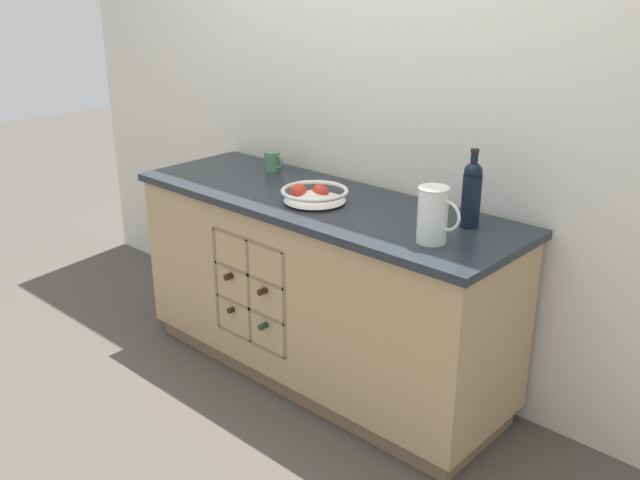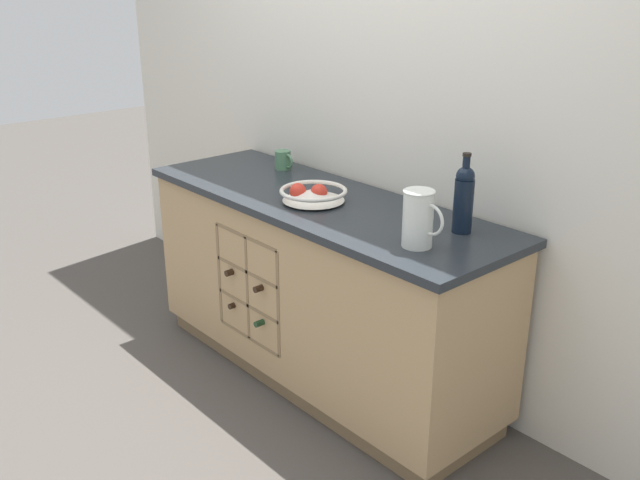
{
  "view_description": "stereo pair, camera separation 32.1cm",
  "coord_description": "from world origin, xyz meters",
  "px_view_note": "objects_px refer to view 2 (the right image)",
  "views": [
    {
      "loc": [
        2.03,
        -2.21,
        1.85
      ],
      "look_at": [
        0.0,
        0.0,
        0.69
      ],
      "focal_mm": 40.0,
      "sensor_mm": 36.0,
      "label": 1
    },
    {
      "loc": [
        2.26,
        -1.98,
        1.85
      ],
      "look_at": [
        0.0,
        0.0,
        0.69
      ],
      "focal_mm": 40.0,
      "sensor_mm": 36.0,
      "label": 2
    }
  ],
  "objects_px": {
    "fruit_bowl": "(313,193)",
    "white_pitcher": "(419,218)",
    "standing_wine_bottle": "(464,197)",
    "ceramic_mug": "(283,160)"
  },
  "relations": [
    {
      "from": "fruit_bowl",
      "to": "white_pitcher",
      "type": "distance_m",
      "value": 0.66
    },
    {
      "from": "fruit_bowl",
      "to": "white_pitcher",
      "type": "bearing_deg",
      "value": -4.77
    },
    {
      "from": "fruit_bowl",
      "to": "standing_wine_bottle",
      "type": "relative_size",
      "value": 0.95
    },
    {
      "from": "fruit_bowl",
      "to": "white_pitcher",
      "type": "height_order",
      "value": "white_pitcher"
    },
    {
      "from": "ceramic_mug",
      "to": "standing_wine_bottle",
      "type": "distance_m",
      "value": 1.17
    },
    {
      "from": "fruit_bowl",
      "to": "ceramic_mug",
      "type": "bearing_deg",
      "value": 154.66
    },
    {
      "from": "white_pitcher",
      "to": "ceramic_mug",
      "type": "relative_size",
      "value": 1.81
    },
    {
      "from": "white_pitcher",
      "to": "standing_wine_bottle",
      "type": "height_order",
      "value": "standing_wine_bottle"
    },
    {
      "from": "white_pitcher",
      "to": "ceramic_mug",
      "type": "bearing_deg",
      "value": 165.73
    },
    {
      "from": "fruit_bowl",
      "to": "ceramic_mug",
      "type": "distance_m",
      "value": 0.56
    }
  ]
}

